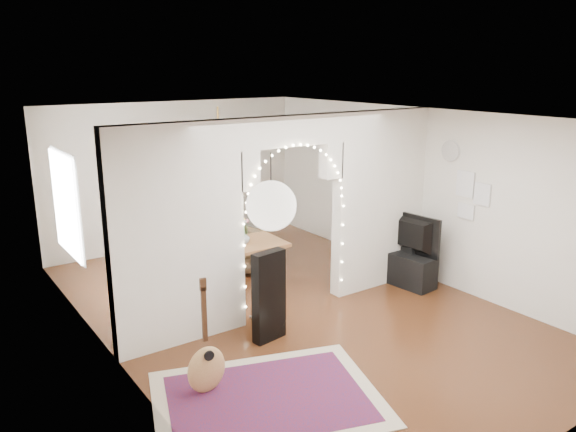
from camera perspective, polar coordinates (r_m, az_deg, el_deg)
floor at (r=8.04m, az=0.30°, el=-9.34°), size 7.50×7.50×0.00m
ceiling at (r=7.35m, az=0.33°, el=10.21°), size 5.00×7.50×0.02m
wall_back at (r=10.79m, az=-11.34°, el=4.20°), size 5.00×0.02×2.70m
wall_front at (r=5.18m, az=25.44°, el=-8.80°), size 5.00×0.02×2.70m
wall_left at (r=6.52m, az=-17.92°, el=-3.27°), size 0.02×7.50×2.70m
wall_right at (r=9.22m, az=13.08°, el=2.30°), size 0.02×7.50×2.70m
divider_wall at (r=7.57m, az=0.31°, el=0.54°), size 5.00×0.20×2.70m
fairy_lights at (r=7.43m, az=0.89°, el=1.27°), size 1.64×0.04×1.60m
window at (r=8.17m, az=-21.64°, el=1.10°), size 0.04×1.20×1.40m
wall_clock at (r=8.70m, az=16.23°, el=6.37°), size 0.03×0.31×0.31m
picture_frames at (r=8.56m, az=18.01°, el=2.02°), size 0.02×0.50×0.70m
paper_lantern at (r=4.40m, az=-1.72°, el=1.04°), size 0.40×0.40×0.40m
ceiling_fan at (r=9.08m, az=-7.11°, el=9.10°), size 1.10×1.10×0.30m
area_rug at (r=6.07m, az=-2.12°, el=-18.01°), size 2.71×2.35×0.02m
guitar_case at (r=6.96m, az=-1.96°, el=-8.14°), size 0.46×0.21×1.15m
acoustic_guitar at (r=6.00m, az=-8.36°, el=-13.44°), size 0.45×0.20×1.08m
tabby_cat at (r=7.48m, az=-2.27°, el=-10.10°), size 0.28×0.54×0.35m
floor_speaker at (r=9.09m, az=12.65°, el=-3.93°), size 0.37×0.34×0.85m
media_console at (r=9.00m, az=11.69°, el=-5.23°), size 0.50×1.03×0.50m
tv at (r=8.83m, az=11.88°, el=-1.82°), size 0.25×1.08×0.62m
bookcase at (r=10.75m, az=-10.20°, el=0.45°), size 1.31×0.78×1.32m
dining_table at (r=8.42m, az=-4.52°, el=-3.27°), size 1.23×0.84×0.76m
flower_vase at (r=8.37m, az=-4.54°, el=-2.17°), size 0.19×0.19×0.19m
dining_chair_left at (r=9.33m, az=-4.25°, el=-4.28°), size 0.65×0.66×0.48m
dining_chair_right at (r=9.83m, az=-4.58°, el=-3.02°), size 0.73×0.75×0.57m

